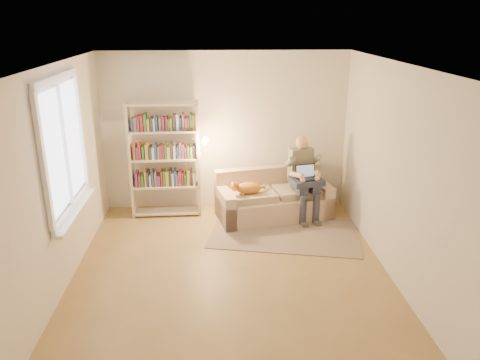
{
  "coord_description": "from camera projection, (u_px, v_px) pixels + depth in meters",
  "views": [
    {
      "loc": [
        -0.18,
        -5.27,
        3.11
      ],
      "look_at": [
        0.17,
        1.0,
        0.89
      ],
      "focal_mm": 35.0,
      "sensor_mm": 36.0,
      "label": 1
    }
  ],
  "objects": [
    {
      "name": "blanket",
      "position": [
        304.0,
        181.0,
        7.32
      ],
      "size": [
        0.56,
        0.49,
        0.08
      ],
      "primitive_type": "cube",
      "rotation": [
        0.0,
        0.0,
        0.21
      ],
      "color": "#2B314C",
      "rests_on": "person"
    },
    {
      "name": "floor",
      "position": [
        231.0,
        272.0,
        6.01
      ],
      "size": [
        4.5,
        4.5,
        0.0
      ],
      "primitive_type": "plane",
      "color": "olive",
      "rests_on": "ground"
    },
    {
      "name": "laptop",
      "position": [
        304.0,
        175.0,
        7.3
      ],
      "size": [
        0.36,
        0.3,
        0.28
      ],
      "rotation": [
        0.0,
        0.0,
        0.21
      ],
      "color": "black",
      "rests_on": "blanket"
    },
    {
      "name": "person",
      "position": [
        303.0,
        174.0,
        7.42
      ],
      "size": [
        0.47,
        0.64,
        1.32
      ],
      "rotation": [
        0.0,
        0.0,
        0.21
      ],
      "color": "gray",
      "rests_on": "sofa"
    },
    {
      "name": "cat",
      "position": [
        249.0,
        187.0,
        7.28
      ],
      "size": [
        0.58,
        0.3,
        0.22
      ],
      "rotation": [
        0.0,
        0.0,
        0.21
      ],
      "color": "#F79F30",
      "rests_on": "sofa"
    },
    {
      "name": "wall_left",
      "position": [
        60.0,
        179.0,
        5.47
      ],
      "size": [
        0.02,
        4.5,
        2.6
      ],
      "primitive_type": "cube",
      "color": "silver",
      "rests_on": "floor"
    },
    {
      "name": "rug",
      "position": [
        285.0,
        233.0,
        7.05
      ],
      "size": [
        2.41,
        1.72,
        0.01
      ],
      "primitive_type": "cube",
      "rotation": [
        0.0,
        0.0,
        -0.2
      ],
      "color": "gray",
      "rests_on": "floor"
    },
    {
      "name": "window",
      "position": [
        69.0,
        168.0,
        5.63
      ],
      "size": [
        0.12,
        1.52,
        1.69
      ],
      "color": "white",
      "rests_on": "wall_left"
    },
    {
      "name": "wall_front",
      "position": [
        242.0,
        274.0,
        3.46
      ],
      "size": [
        4.0,
        0.02,
        2.6
      ],
      "primitive_type": "cube",
      "color": "silver",
      "rests_on": "floor"
    },
    {
      "name": "ceiling",
      "position": [
        230.0,
        64.0,
        5.14
      ],
      "size": [
        4.0,
        4.5,
        0.02
      ],
      "primitive_type": "cube",
      "color": "white",
      "rests_on": "wall_back"
    },
    {
      "name": "bookshelf",
      "position": [
        165.0,
        154.0,
        7.4
      ],
      "size": [
        1.24,
        0.34,
        1.87
      ],
      "rotation": [
        0.0,
        0.0,
        0.02
      ],
      "color": "beige",
      "rests_on": "floor"
    },
    {
      "name": "wall_right",
      "position": [
        395.0,
        173.0,
        5.68
      ],
      "size": [
        0.02,
        4.5,
        2.6
      ],
      "primitive_type": "cube",
      "color": "silver",
      "rests_on": "floor"
    },
    {
      "name": "wall_back",
      "position": [
        225.0,
        132.0,
        7.69
      ],
      "size": [
        4.0,
        0.02,
        2.6
      ],
      "primitive_type": "cube",
      "color": "silver",
      "rests_on": "floor"
    },
    {
      "name": "sofa",
      "position": [
        273.0,
        200.0,
        7.59
      ],
      "size": [
        1.92,
        1.16,
        0.76
      ],
      "rotation": [
        0.0,
        0.0,
        0.21
      ],
      "color": "#D0B393",
      "rests_on": "floor"
    }
  ]
}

